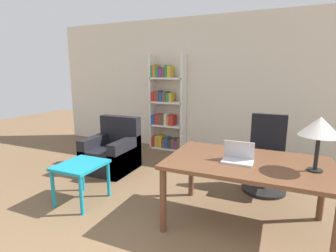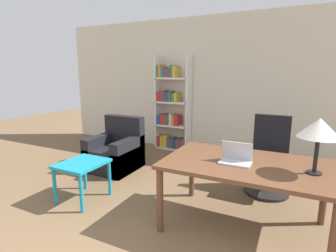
{
  "view_description": "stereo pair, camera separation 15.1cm",
  "coord_description": "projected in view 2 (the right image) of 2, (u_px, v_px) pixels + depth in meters",
  "views": [
    {
      "loc": [
        0.94,
        -0.66,
        1.63
      ],
      "look_at": [
        -0.32,
        2.22,
        0.98
      ],
      "focal_mm": 28.0,
      "sensor_mm": 36.0,
      "label": 1
    },
    {
      "loc": [
        1.08,
        -0.59,
        1.63
      ],
      "look_at": [
        -0.32,
        2.22,
        0.98
      ],
      "focal_mm": 28.0,
      "sensor_mm": 36.0,
      "label": 2
    }
  ],
  "objects": [
    {
      "name": "laptop",
      "position": [
        236.0,
        158.0,
        2.63
      ],
      "size": [
        0.31,
        0.2,
        0.21
      ],
      "color": "#B2B2B7",
      "rests_on": "desk"
    },
    {
      "name": "bookshelf",
      "position": [
        171.0,
        111.0,
        5.52
      ],
      "size": [
        0.74,
        0.28,
        1.98
      ],
      "color": "white",
      "rests_on": "ground_plane"
    },
    {
      "name": "wall_back",
      "position": [
        236.0,
        87.0,
        5.02
      ],
      "size": [
        8.0,
        0.06,
        2.7
      ],
      "color": "beige",
      "rests_on": "ground_plane"
    },
    {
      "name": "armchair",
      "position": [
        116.0,
        152.0,
        4.46
      ],
      "size": [
        0.74,
        0.78,
        0.88
      ],
      "color": "black",
      "rests_on": "ground_plane"
    },
    {
      "name": "office_chair",
      "position": [
        269.0,
        159.0,
        3.58
      ],
      "size": [
        0.59,
        0.59,
        1.05
      ],
      "color": "black",
      "rests_on": "ground_plane"
    },
    {
      "name": "desk",
      "position": [
        246.0,
        170.0,
        2.67
      ],
      "size": [
        1.63,
        1.01,
        0.73
      ],
      "color": "brown",
      "rests_on": "ground_plane"
    },
    {
      "name": "side_table_blue",
      "position": [
        82.0,
        168.0,
        3.33
      ],
      "size": [
        0.51,
        0.58,
        0.51
      ],
      "color": "teal",
      "rests_on": "ground_plane"
    },
    {
      "name": "table_lamp",
      "position": [
        319.0,
        129.0,
        2.28
      ],
      "size": [
        0.36,
        0.36,
        0.51
      ],
      "color": "black",
      "rests_on": "desk"
    }
  ]
}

